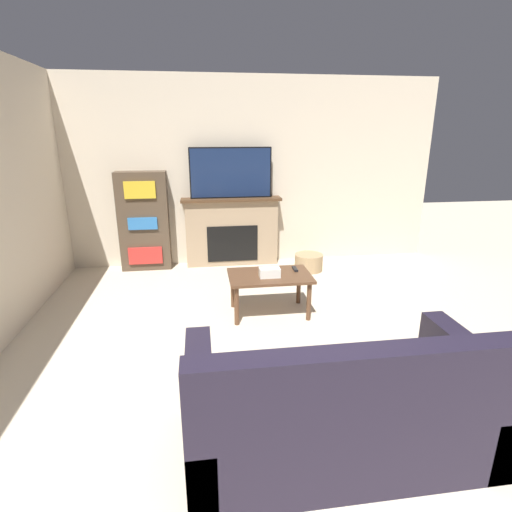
# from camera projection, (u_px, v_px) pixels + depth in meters

# --- Properties ---
(wall_back) EXTENTS (5.91, 0.06, 2.70)m
(wall_back) POSITION_uv_depth(u_px,v_px,m) (239.00, 173.00, 5.86)
(wall_back) COLOR beige
(wall_back) RESTS_ON ground_plane
(fireplace) EXTENTS (1.45, 0.28, 1.01)m
(fireplace) POSITION_uv_depth(u_px,v_px,m) (232.00, 231.00, 5.96)
(fireplace) COLOR tan
(fireplace) RESTS_ON ground_plane
(tv) EXTENTS (1.17, 0.03, 0.72)m
(tv) POSITION_uv_depth(u_px,v_px,m) (231.00, 173.00, 5.68)
(tv) COLOR black
(tv) RESTS_ON fireplace
(couch) EXTENTS (1.86, 0.87, 0.92)m
(couch) POSITION_uv_depth(u_px,v_px,m) (339.00, 411.00, 2.46)
(couch) COLOR black
(couch) RESTS_ON ground_plane
(coffee_table) EXTENTS (0.89, 0.57, 0.46)m
(coffee_table) POSITION_uv_depth(u_px,v_px,m) (270.00, 280.00, 4.35)
(coffee_table) COLOR brown
(coffee_table) RESTS_ON ground_plane
(tissue_box) EXTENTS (0.22, 0.12, 0.10)m
(tissue_box) POSITION_uv_depth(u_px,v_px,m) (270.00, 272.00, 4.25)
(tissue_box) COLOR white
(tissue_box) RESTS_ON coffee_table
(remote_control) EXTENTS (0.04, 0.15, 0.02)m
(remote_control) POSITION_uv_depth(u_px,v_px,m) (295.00, 269.00, 4.47)
(remote_control) COLOR black
(remote_control) RESTS_ON coffee_table
(bookshelf) EXTENTS (0.70, 0.29, 1.41)m
(bookshelf) POSITION_uv_depth(u_px,v_px,m) (144.00, 221.00, 5.71)
(bookshelf) COLOR #4C3D2D
(bookshelf) RESTS_ON ground_plane
(storage_basket) EXTENTS (0.40, 0.40, 0.24)m
(storage_basket) POSITION_uv_depth(u_px,v_px,m) (309.00, 262.00, 5.80)
(storage_basket) COLOR tan
(storage_basket) RESTS_ON ground_plane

